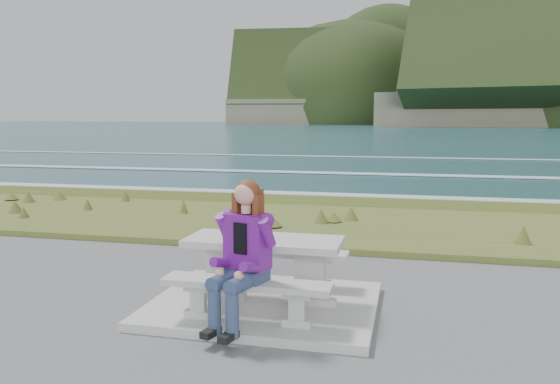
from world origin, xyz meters
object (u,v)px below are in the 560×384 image
Objects in this scene: picnic_table at (264,252)px; seated_woman at (239,274)px; bench_seaward at (278,257)px; bench_landward at (247,290)px.

picnic_table is 0.84m from seated_woman.
bench_seaward is (0.00, 0.70, -0.23)m from picnic_table.
seated_woman reaches higher than bench_landward.
seated_woman is (-0.04, -0.84, -0.03)m from picnic_table.
picnic_table reaches higher than bench_landward.
bench_seaward is at bearing 90.00° from bench_landward.
bench_seaward is 1.19× the size of seated_woman.
picnic_table is at bearing 103.70° from seated_woman.
picnic_table is 1.00× the size of bench_landward.
bench_seaward is (0.00, 1.40, 0.00)m from bench_landward.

